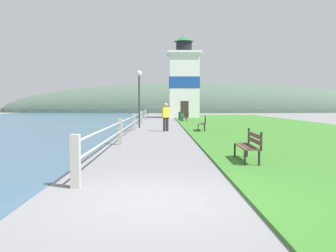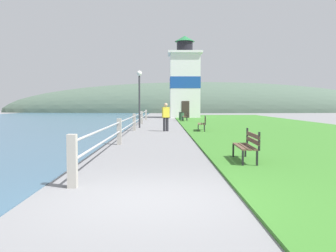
# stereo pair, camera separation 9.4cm
# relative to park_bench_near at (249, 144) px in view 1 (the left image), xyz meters

# --- Properties ---
(ground_plane) EXTENTS (160.00, 160.00, 0.00)m
(ground_plane) POSITION_rel_park_bench_near_xyz_m (-2.64, -4.07, -0.54)
(ground_plane) COLOR slate
(grass_verge) EXTENTS (12.00, 57.45, 0.06)m
(grass_verge) POSITION_rel_park_bench_near_xyz_m (5.00, 15.08, -0.51)
(grass_verge) COLOR #387528
(grass_verge) RESTS_ON ground_plane
(seawall_railing) EXTENTS (0.18, 31.74, 1.07)m
(seawall_railing) POSITION_rel_park_bench_near_xyz_m (-4.19, 12.70, 0.10)
(seawall_railing) COLOR #A8A399
(seawall_railing) RESTS_ON ground_plane
(park_bench_near) EXTENTS (0.53, 1.70, 0.94)m
(park_bench_near) POSITION_rel_park_bench_near_xyz_m (0.00, 0.00, 0.00)
(park_bench_near) COLOR brown
(park_bench_near) RESTS_ON ground_plane
(park_bench_midway) EXTENTS (0.65, 1.85, 0.94)m
(park_bench_midway) POSITION_rel_park_bench_near_xyz_m (0.00, 11.98, 0.00)
(park_bench_midway) COLOR brown
(park_bench_midway) RESTS_ON ground_plane
(park_bench_far) EXTENTS (0.50, 1.72, 0.94)m
(park_bench_far) POSITION_rel_park_bench_near_xyz_m (-0.24, 25.07, 0.00)
(park_bench_far) COLOR brown
(park_bench_far) RESTS_ON ground_plane
(lighthouse) EXTENTS (3.99, 3.99, 9.75)m
(lighthouse) POSITION_rel_park_bench_near_xyz_m (0.17, 34.44, 3.78)
(lighthouse) COLOR white
(lighthouse) RESTS_ON ground_plane
(person_strolling) EXTENTS (0.47, 0.36, 1.72)m
(person_strolling) POSITION_rel_park_bench_near_xyz_m (-2.23, 12.28, 0.40)
(person_strolling) COLOR #28282D
(person_strolling) RESTS_ON ground_plane
(trash_bin) EXTENTS (0.54, 0.54, 0.84)m
(trash_bin) POSITION_rel_park_bench_near_xyz_m (-0.56, 27.06, -0.11)
(trash_bin) COLOR #2D5138
(trash_bin) RESTS_ON ground_plane
(lamp_post) EXTENTS (0.36, 0.36, 3.96)m
(lamp_post) POSITION_rel_park_bench_near_xyz_m (-4.04, 15.52, 2.20)
(lamp_post) COLOR #333338
(lamp_post) RESTS_ON ground_plane
(distant_hillside) EXTENTS (80.00, 16.00, 12.00)m
(distant_hillside) POSITION_rel_park_bench_near_xyz_m (5.36, 64.23, -0.54)
(distant_hillside) COLOR #475B4C
(distant_hillside) RESTS_ON ground_plane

